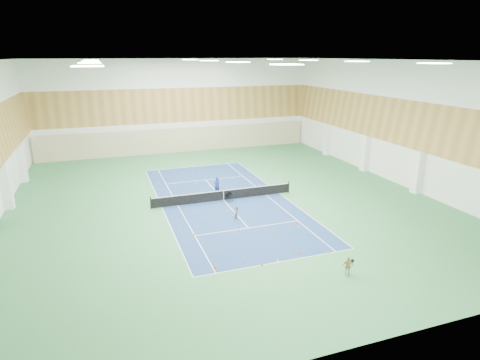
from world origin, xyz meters
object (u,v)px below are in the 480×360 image
object	(u,v)px
child_court	(237,213)
coach	(217,185)
ball_cart	(229,198)
child_apron	(348,266)
tennis_net	(224,194)

from	to	relation	value
child_court	coach	bearing A→B (deg)	46.95
child_court	ball_cart	size ratio (longest dim) A/B	1.38
ball_cart	child_apron	bearing A→B (deg)	-100.89
child_court	ball_cart	xyz separation A→B (m)	(0.60, 3.98, -0.16)
child_apron	child_court	bearing A→B (deg)	123.24
coach	child_court	size ratio (longest dim) A/B	1.44
tennis_net	coach	bearing A→B (deg)	92.25
tennis_net	child_apron	distance (m)	14.94
coach	child_apron	world-z (taller)	coach
tennis_net	ball_cart	distance (m)	0.70
coach	child_apron	bearing A→B (deg)	80.63
child_apron	ball_cart	world-z (taller)	child_apron
coach	child_court	world-z (taller)	coach
tennis_net	ball_cart	world-z (taller)	tennis_net
child_court	ball_cart	bearing A→B (deg)	40.08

